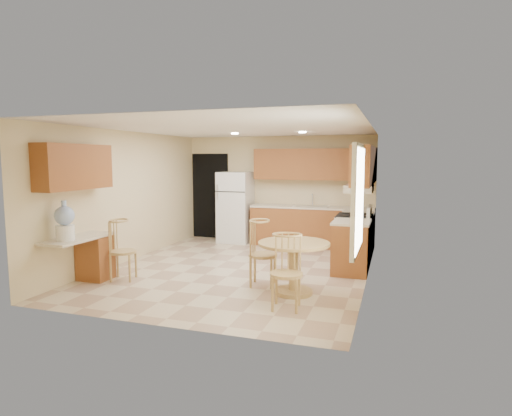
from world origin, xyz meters
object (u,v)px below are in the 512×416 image
(chair_table_b, at_px, (285,266))
(water_crock, at_px, (65,222))
(refrigerator, at_px, (235,207))
(dining_table, at_px, (294,260))
(chair_desk, at_px, (119,245))
(stove, at_px, (354,238))
(chair_table_a, at_px, (261,248))

(chair_table_b, bearing_deg, water_crock, -3.49)
(refrigerator, relative_size, dining_table, 1.60)
(refrigerator, bearing_deg, water_crock, -103.54)
(chair_desk, bearing_deg, chair_table_b, 64.40)
(refrigerator, bearing_deg, chair_table_b, -61.61)
(dining_table, xyz_separation_m, water_crock, (-3.27, -0.90, 0.53))
(refrigerator, xyz_separation_m, stove, (2.88, -1.22, -0.36))
(chair_table_a, distance_m, chair_desk, 2.30)
(refrigerator, height_order, chair_desk, refrigerator)
(stove, height_order, water_crock, water_crock)
(dining_table, height_order, chair_table_a, chair_table_a)
(stove, bearing_deg, chair_desk, -144.56)
(refrigerator, xyz_separation_m, water_crock, (-1.05, -4.36, 0.21))
(chair_table_a, distance_m, water_crock, 2.95)
(refrigerator, distance_m, stove, 3.14)
(refrigerator, height_order, chair_table_a, refrigerator)
(stove, bearing_deg, water_crock, -141.34)
(stove, bearing_deg, chair_table_b, -101.44)
(dining_table, height_order, chair_table_b, chair_table_b)
(chair_desk, bearing_deg, dining_table, 79.22)
(dining_table, relative_size, water_crock, 1.75)
(refrigerator, relative_size, water_crock, 2.80)
(water_crock, bearing_deg, chair_table_a, 21.15)
(chair_table_a, bearing_deg, dining_table, 68.11)
(chair_table_a, bearing_deg, chair_desk, -86.75)
(chair_desk, height_order, water_crock, water_crock)
(dining_table, height_order, chair_desk, chair_desk)
(dining_table, relative_size, chair_table_b, 1.06)
(refrigerator, distance_m, water_crock, 4.49)
(dining_table, bearing_deg, water_crock, -164.61)
(refrigerator, height_order, water_crock, refrigerator)
(chair_table_b, relative_size, water_crock, 1.65)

